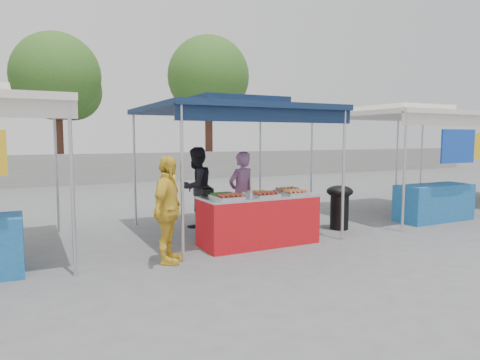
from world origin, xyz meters
name	(u,v)px	position (x,y,z in m)	size (l,w,h in m)	color
ground_plane	(255,243)	(0.00, 0.00, 0.00)	(80.00, 80.00, 0.00)	#5E5E61
back_wall	(124,168)	(0.00, 11.00, 0.60)	(40.00, 0.25, 1.20)	gray
main_canopy	(231,109)	(0.00, 0.97, 2.37)	(3.20, 3.20, 2.57)	silver
neighbor_stall_right	(415,148)	(4.50, 0.57, 1.60)	(3.20, 3.20, 2.57)	silver
tree_1	(60,81)	(-2.10, 12.71, 4.14)	(3.57, 3.52, 6.05)	#44251A
tree_2	(211,81)	(4.54, 12.67, 4.51)	(3.84, 3.84, 6.60)	#44251A
vendor_table	(258,220)	(0.00, -0.10, 0.43)	(2.00, 0.80, 0.85)	red
food_tray_fl	(230,197)	(-0.64, -0.33, 0.88)	(0.42, 0.30, 0.07)	silver
food_tray_fm	(266,195)	(0.01, -0.34, 0.88)	(0.42, 0.30, 0.07)	silver
food_tray_fr	(296,193)	(0.60, -0.34, 0.88)	(0.42, 0.30, 0.07)	silver
food_tray_bl	(223,195)	(-0.65, -0.05, 0.88)	(0.42, 0.30, 0.07)	silver
food_tray_bm	(257,193)	(0.02, -0.02, 0.88)	(0.42, 0.30, 0.07)	silver
food_tray_br	(287,191)	(0.65, 0.00, 0.88)	(0.42, 0.30, 0.07)	silver
cooking_pot	(208,192)	(-0.81, 0.21, 0.91)	(0.21, 0.21, 0.13)	black
skewer_cup	(251,194)	(-0.20, -0.20, 0.90)	(0.09, 0.09, 0.11)	silver
wok_burner	(340,203)	(2.05, 0.24, 0.52)	(0.53, 0.53, 0.89)	black
crate_left	(221,231)	(-0.42, 0.52, 0.16)	(0.52, 0.36, 0.31)	#1441AA
crate_right	(262,227)	(0.42, 0.50, 0.15)	(0.51, 0.36, 0.31)	#1441AA
crate_stacked	(263,211)	(0.42, 0.50, 0.46)	(0.50, 0.35, 0.30)	#1441AA
vendor_woman	(241,193)	(0.07, 0.67, 0.79)	(0.57, 0.38, 1.57)	#905B87
helper_man	(196,187)	(-0.42, 1.75, 0.82)	(0.80, 0.62, 1.64)	black
customer_person	(168,210)	(-1.72, -0.48, 0.79)	(0.92, 0.38, 1.57)	yellow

